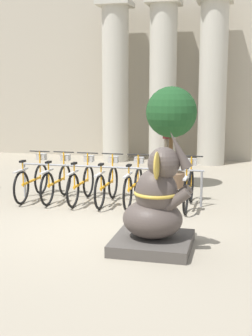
# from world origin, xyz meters

# --- Properties ---
(ground_plane) EXTENTS (60.00, 60.00, 0.00)m
(ground_plane) POSITION_xyz_m (0.00, 0.00, 0.00)
(ground_plane) COLOR #9E937F
(building_facade) EXTENTS (20.00, 0.20, 6.00)m
(building_facade) POSITION_xyz_m (0.00, 8.60, 3.00)
(building_facade) COLOR #B2A893
(building_facade) RESTS_ON ground_plane
(column_left) EXTENTS (1.09, 1.09, 5.16)m
(column_left) POSITION_xyz_m (-1.58, 7.60, 2.62)
(column_left) COLOR #BCB7A8
(column_left) RESTS_ON ground_plane
(column_middle) EXTENTS (1.09, 1.09, 5.16)m
(column_middle) POSITION_xyz_m (0.00, 7.60, 2.62)
(column_middle) COLOR #BCB7A8
(column_middle) RESTS_ON ground_plane
(column_right) EXTENTS (1.09, 1.09, 5.16)m
(column_right) POSITION_xyz_m (1.58, 7.60, 2.62)
(column_right) COLOR #BCB7A8
(column_right) RESTS_ON ground_plane
(bike_rack) EXTENTS (4.03, 0.05, 0.77)m
(bike_rack) POSITION_xyz_m (-0.22, 1.95, 0.61)
(bike_rack) COLOR gray
(bike_rack) RESTS_ON ground_plane
(bicycle_0) EXTENTS (0.48, 1.72, 1.01)m
(bicycle_0) POSITION_xyz_m (-1.94, 1.82, 0.41)
(bicycle_0) COLOR black
(bicycle_0) RESTS_ON ground_plane
(bicycle_1) EXTENTS (0.48, 1.72, 1.01)m
(bicycle_1) POSITION_xyz_m (-1.36, 1.84, 0.41)
(bicycle_1) COLOR black
(bicycle_1) RESTS_ON ground_plane
(bicycle_2) EXTENTS (0.48, 1.72, 1.01)m
(bicycle_2) POSITION_xyz_m (-0.79, 1.81, 0.41)
(bicycle_2) COLOR black
(bicycle_2) RESTS_ON ground_plane
(bicycle_3) EXTENTS (0.48, 1.72, 1.01)m
(bicycle_3) POSITION_xyz_m (-0.22, 1.81, 0.41)
(bicycle_3) COLOR black
(bicycle_3) RESTS_ON ground_plane
(bicycle_4) EXTENTS (0.48, 1.72, 1.01)m
(bicycle_4) POSITION_xyz_m (0.35, 1.82, 0.41)
(bicycle_4) COLOR black
(bicycle_4) RESTS_ON ground_plane
(bicycle_5) EXTENTS (0.48, 1.72, 1.01)m
(bicycle_5) POSITION_xyz_m (0.92, 1.80, 0.41)
(bicycle_5) COLOR black
(bicycle_5) RESTS_ON ground_plane
(bicycle_6) EXTENTS (0.48, 1.72, 1.01)m
(bicycle_6) POSITION_xyz_m (1.50, 1.85, 0.41)
(bicycle_6) COLOR black
(bicycle_6) RESTS_ON ground_plane
(elephant_statue) EXTENTS (1.18, 1.18, 1.83)m
(elephant_statue) POSITION_xyz_m (1.28, -0.77, 0.62)
(elephant_statue) COLOR #4C4742
(elephant_statue) RESTS_ON ground_plane
(person_pedestrian) EXTENTS (0.24, 0.47, 1.80)m
(person_pedestrian) POSITION_xyz_m (0.27, 6.79, 1.10)
(person_pedestrian) COLOR brown
(person_pedestrian) RESTS_ON ground_plane
(potted_tree) EXTENTS (1.24, 1.24, 2.46)m
(potted_tree) POSITION_xyz_m (0.84, 3.80, 1.69)
(potted_tree) COLOR brown
(potted_tree) RESTS_ON ground_plane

